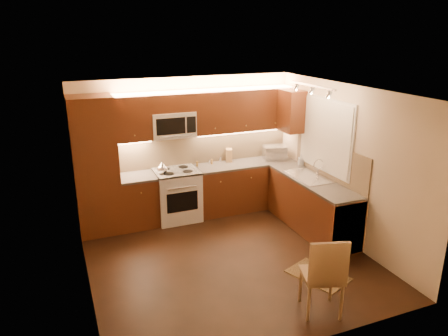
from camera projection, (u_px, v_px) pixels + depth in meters
name	position (u px, v px, depth m)	size (l,w,h in m)	color
floor	(229.00, 259.00, 6.42)	(4.00, 4.00, 0.01)	black
ceiling	(229.00, 91.00, 5.64)	(4.00, 4.00, 0.01)	beige
wall_back	(187.00, 146.00, 7.79)	(4.00, 0.01, 2.50)	beige
wall_front	(306.00, 243.00, 4.27)	(4.00, 0.01, 2.50)	beige
wall_left	(81.00, 201.00, 5.31)	(0.01, 4.00, 2.50)	beige
wall_right	(345.00, 164.00, 6.75)	(0.01, 4.00, 2.50)	beige
pantry	(95.00, 166.00, 6.97)	(0.70, 0.60, 2.30)	#4D2210
base_cab_back_left	(139.00, 201.00, 7.43)	(0.62, 0.60, 0.86)	#4D2210
counter_back_left	(137.00, 177.00, 7.29)	(0.62, 0.60, 0.04)	#32302E
base_cab_back_right	(244.00, 186.00, 8.15)	(1.92, 0.60, 0.86)	#4D2210
counter_back_right	(245.00, 164.00, 8.01)	(1.92, 0.60, 0.04)	#32302E
base_cab_right	(312.00, 206.00, 7.24)	(0.60, 2.00, 0.86)	#4D2210
counter_right	(314.00, 181.00, 7.10)	(0.60, 2.00, 0.04)	#32302E
dishwasher	(337.00, 222.00, 6.63)	(0.58, 0.60, 0.84)	silver
backsplash_back	(205.00, 147.00, 7.92)	(3.30, 0.02, 0.60)	tan
backsplash_right	(330.00, 161.00, 7.11)	(0.02, 2.00, 0.60)	tan
upper_cab_back_left	(132.00, 118.00, 7.09)	(0.62, 0.35, 0.75)	#4D2210
upper_cab_back_right	(243.00, 110.00, 7.82)	(1.92, 0.35, 0.75)	#4D2210
upper_cab_bridge	(171.00, 102.00, 7.27)	(0.76, 0.35, 0.31)	#4D2210
upper_cab_right_corner	(292.00, 111.00, 7.72)	(0.35, 0.50, 0.75)	#4D2210
stove	(177.00, 195.00, 7.64)	(0.76, 0.65, 0.92)	silver
microwave	(172.00, 124.00, 7.37)	(0.76, 0.38, 0.44)	silver
window_frame	(326.00, 135.00, 7.12)	(0.03, 1.44, 1.24)	silver
window_blinds	(325.00, 135.00, 7.11)	(0.02, 1.36, 1.16)	silver
sink	(309.00, 173.00, 7.21)	(0.52, 0.86, 0.15)	silver
faucet	(318.00, 167.00, 7.25)	(0.20, 0.04, 0.30)	silver
track_light_bar	(312.00, 85.00, 6.56)	(0.04, 1.20, 0.03)	silver
kettle	(162.00, 167.00, 7.32)	(0.19, 0.19, 0.22)	silver
toaster_oven	(274.00, 152.00, 8.22)	(0.43, 0.32, 0.26)	silver
knife_block	(229.00, 155.00, 8.05)	(0.11, 0.18, 0.24)	#926542
spice_jar_a	(210.00, 162.00, 7.92)	(0.05, 0.05, 0.09)	silver
spice_jar_b	(197.00, 164.00, 7.78)	(0.04, 0.04, 0.10)	brown
spice_jar_c	(220.00, 159.00, 8.06)	(0.05, 0.05, 0.08)	silver
spice_jar_d	(212.00, 162.00, 7.91)	(0.04, 0.04, 0.09)	olive
soap_bottle	(301.00, 160.00, 7.85)	(0.09, 0.09, 0.20)	silver
rug	(318.00, 275.00, 5.97)	(0.53, 0.80, 0.01)	black
dining_chair	(322.00, 273.00, 5.08)	(0.46, 0.46, 1.03)	#926542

